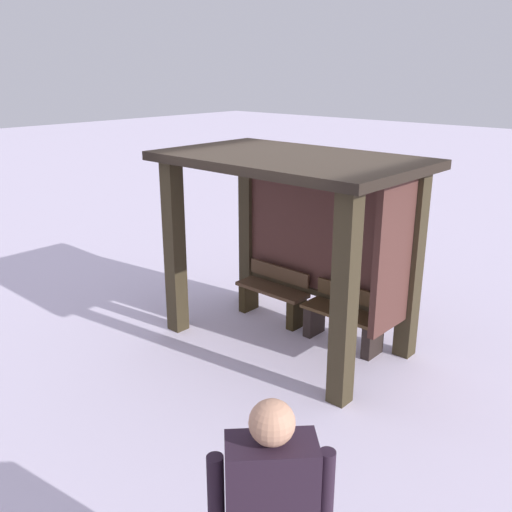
% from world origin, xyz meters
% --- Properties ---
extents(ground_plane, '(60.00, 60.00, 0.00)m').
position_xyz_m(ground_plane, '(0.00, 0.00, 0.00)').
color(ground_plane, white).
extents(bus_shelter, '(3.10, 1.90, 2.40)m').
position_xyz_m(bus_shelter, '(0.09, 0.18, 1.72)').
color(bus_shelter, '#382E1D').
rests_on(bus_shelter, ground).
extents(bench_left_inside, '(1.09, 0.35, 0.74)m').
position_xyz_m(bench_left_inside, '(-0.59, 0.43, 0.34)').
color(bench_left_inside, '#4F3724').
rests_on(bench_left_inside, ground).
extents(bench_center_inside, '(1.09, 0.39, 0.74)m').
position_xyz_m(bench_center_inside, '(0.59, 0.43, 0.34)').
color(bench_center_inside, '#4D371F').
rests_on(bench_center_inside, ground).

